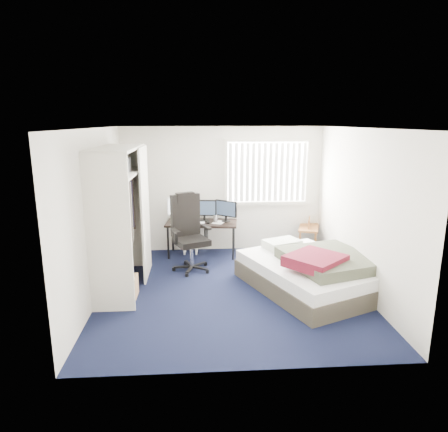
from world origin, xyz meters
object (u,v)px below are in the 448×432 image
object	(u,v)px
nightstand	(309,229)
bed	(312,272)
office_chair	(189,241)
desk	(202,220)

from	to	relation	value
nightstand	bed	size ratio (longest dim) A/B	0.33
nightstand	bed	world-z (taller)	nightstand
office_chair	bed	bearing A→B (deg)	-28.23
office_chair	nightstand	world-z (taller)	office_chair
desk	office_chair	distance (m)	0.82
desk	bed	bearing A→B (deg)	-46.68
desk	office_chair	xyz separation A→B (m)	(-0.24, -0.76, -0.19)
office_chair	bed	distance (m)	2.21
desk	nightstand	bearing A→B (deg)	2.46
nightstand	office_chair	bearing A→B (deg)	-160.48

